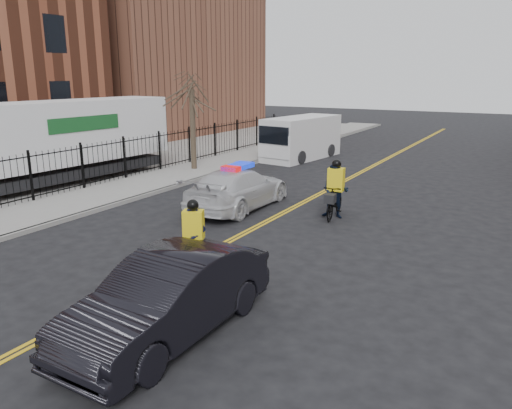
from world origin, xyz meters
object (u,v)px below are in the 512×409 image
object	(u,v)px
dark_sedan	(169,297)
cyclist_near	(194,248)
cargo_van	(300,139)
police_cruiser	(238,188)
semi_trailer	(51,139)
cyclist_far	(335,195)

from	to	relation	value
dark_sedan	cyclist_near	size ratio (longest dim) A/B	2.36
dark_sedan	cargo_van	world-z (taller)	cargo_van
police_cruiser	dark_sedan	distance (m)	9.49
dark_sedan	cyclist_near	distance (m)	3.16
dark_sedan	semi_trailer	xyz separation A→B (m)	(-13.07, 7.90, 1.32)
dark_sedan	cyclist_near	xyz separation A→B (m)	(-1.49, 2.79, -0.13)
police_cruiser	cyclist_far	world-z (taller)	cyclist_far
dark_sedan	semi_trailer	size ratio (longest dim) A/B	0.40
semi_trailer	cyclist_far	xyz separation A→B (m)	(12.86, 1.34, -1.30)
cyclist_near	cyclist_far	xyz separation A→B (m)	(1.28, 6.46, 0.15)
cyclist_near	semi_trailer	bearing A→B (deg)	132.19
dark_sedan	cargo_van	size ratio (longest dim) A/B	0.80
semi_trailer	cyclist_near	distance (m)	12.75
cyclist_near	cyclist_far	world-z (taller)	cyclist_far
cyclist_near	cargo_van	bearing A→B (deg)	82.43
dark_sedan	semi_trailer	bearing A→B (deg)	149.38
cyclist_near	cyclist_far	bearing A→B (deg)	54.81
cargo_van	police_cruiser	bearing A→B (deg)	-69.23
cyclist_far	dark_sedan	bearing A→B (deg)	-95.92
police_cruiser	semi_trailer	world-z (taller)	semi_trailer
police_cruiser	cyclist_far	size ratio (longest dim) A/B	2.49
police_cruiser	cargo_van	distance (m)	11.73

